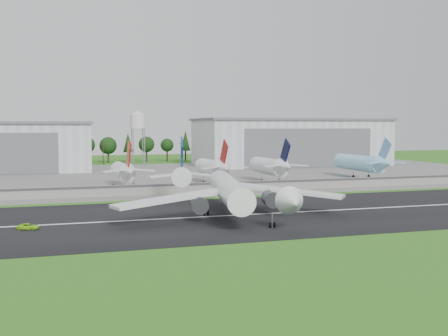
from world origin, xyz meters
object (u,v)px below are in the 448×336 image
object	(u,v)px
parked_jet_red_a	(124,171)
parked_jet_navy	(272,166)
ground_vehicle	(28,226)
parked_jet_skyblue	(363,163)
main_airliner	(230,196)
parked_jet_red_b	(214,168)

from	to	relation	value
parked_jet_red_a	parked_jet_navy	distance (m)	54.28
ground_vehicle	parked_jet_skyblue	distance (m)	146.07
main_airliner	parked_jet_navy	xyz separation A→B (m)	(38.58, 67.02, 1.47)
main_airliner	parked_jet_skyblue	xyz separation A→B (m)	(79.99, 72.03, 1.53)
main_airliner	parked_jet_navy	distance (m)	77.34
parked_jet_navy	ground_vehicle	bearing A→B (deg)	-139.53
ground_vehicle	main_airliner	bearing A→B (deg)	-64.77
parked_jet_skyblue	parked_jet_red_a	bearing A→B (deg)	-176.96
parked_jet_navy	parked_jet_red_b	bearing A→B (deg)	-179.97
parked_jet_navy	parked_jet_skyblue	bearing A→B (deg)	6.91
main_airliner	ground_vehicle	xyz separation A→B (m)	(-44.61, -3.97, -4.19)
parked_jet_red_b	parked_jet_navy	world-z (taller)	parked_jet_navy
main_airliner	ground_vehicle	distance (m)	44.98
main_airliner	parked_jet_skyblue	bearing A→B (deg)	-126.36
parked_jet_skyblue	ground_vehicle	bearing A→B (deg)	-148.62
parked_jet_navy	main_airliner	bearing A→B (deg)	-119.93
main_airliner	parked_jet_red_b	world-z (taller)	main_airliner
ground_vehicle	parked_jet_red_b	world-z (taller)	parked_jet_red_b
parked_jet_red_a	parked_jet_red_b	bearing A→B (deg)	0.09
parked_jet_red_a	parked_jet_skyblue	distance (m)	95.82
parked_jet_red_a	parked_jet_red_b	size ratio (longest dim) A/B	1.00
main_airliner	parked_jet_red_a	bearing A→B (deg)	-65.17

